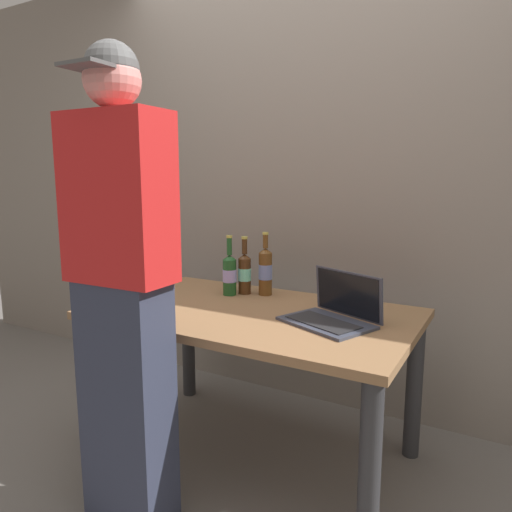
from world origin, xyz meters
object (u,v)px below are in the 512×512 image
beer_bottle_amber (230,274)px  beer_bottle_brown (265,270)px  person_figure (122,293)px  laptop (334,312)px  beer_bottle_green (245,272)px

beer_bottle_amber → beer_bottle_brown: 0.18m
beer_bottle_amber → person_figure: 0.80m
laptop → beer_bottle_brown: size_ratio=1.34×
beer_bottle_green → beer_bottle_brown: 0.11m
laptop → beer_bottle_amber: (-0.62, 0.18, 0.07)m
laptop → beer_bottle_amber: 0.65m
laptop → person_figure: 0.85m
laptop → beer_bottle_green: beer_bottle_green is taller
beer_bottle_amber → beer_bottle_brown: beer_bottle_brown is taller
laptop → person_figure: size_ratio=0.25×
beer_bottle_amber → beer_bottle_green: size_ratio=1.03×
laptop → beer_bottle_green: (-0.57, 0.24, 0.07)m
laptop → person_figure: (-0.57, -0.61, 0.14)m
beer_bottle_green → beer_bottle_brown: (0.10, 0.03, 0.01)m
laptop → beer_bottle_amber: beer_bottle_amber is taller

